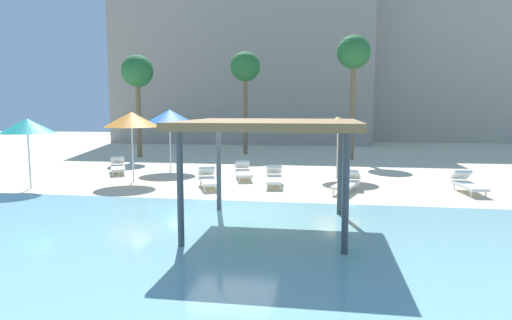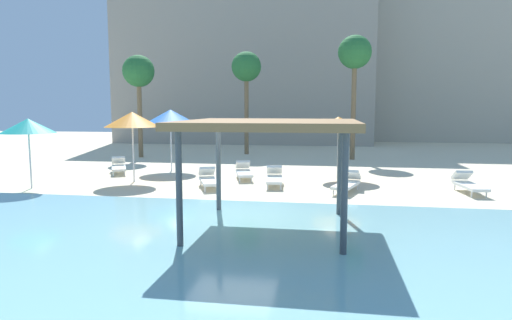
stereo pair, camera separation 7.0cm
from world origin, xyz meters
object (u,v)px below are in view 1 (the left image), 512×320
object	(u,v)px
beach_umbrella_orange_2	(338,124)
beach_umbrella_orange_1	(132,120)
beach_umbrella_blue_3	(170,117)
lounge_chair_0	(467,183)
lounge_chair_5	(243,171)
palm_tree_3	(137,73)
palm_tree_1	(245,69)
shade_pavilion	(271,128)
beach_umbrella_teal_0	(27,126)
palm_tree_2	(354,56)
lounge_chair_3	(274,177)
lounge_chair_2	(347,182)
lounge_chair_4	(118,166)
lounge_chair_1	(208,179)

from	to	relation	value
beach_umbrella_orange_2	beach_umbrella_orange_1	bearing A→B (deg)	-165.37
beach_umbrella_blue_3	lounge_chair_0	distance (m)	13.05
lounge_chair_5	palm_tree_3	bearing A→B (deg)	-148.45
beach_umbrella_orange_1	palm_tree_1	xyz separation A→B (m)	(2.56, 11.48, 2.93)
lounge_chair_0	lounge_chair_5	world-z (taller)	same
shade_pavilion	beach_umbrella_teal_0	world-z (taller)	shade_pavilion
beach_umbrella_blue_3	lounge_chair_0	world-z (taller)	beach_umbrella_blue_3
beach_umbrella_teal_0	palm_tree_2	xyz separation A→B (m)	(12.34, 11.47, 3.63)
shade_pavilion	lounge_chair_3	bearing A→B (deg)	95.83
beach_umbrella_orange_2	beach_umbrella_blue_3	size ratio (longest dim) A/B	0.90
lounge_chair_0	beach_umbrella_orange_2	bearing A→B (deg)	-125.50
shade_pavilion	lounge_chair_2	xyz separation A→B (m)	(2.10, 5.37, -2.18)
palm_tree_3	shade_pavilion	bearing A→B (deg)	-56.38
beach_umbrella_orange_2	lounge_chair_5	world-z (taller)	beach_umbrella_orange_2
beach_umbrella_blue_3	lounge_chair_3	world-z (taller)	beach_umbrella_blue_3
lounge_chair_4	shade_pavilion	bearing A→B (deg)	17.25
palm_tree_1	lounge_chair_0	bearing A→B (deg)	-49.48
beach_umbrella_orange_2	lounge_chair_4	bearing A→B (deg)	-179.82
beach_umbrella_orange_2	palm_tree_1	distance (m)	11.35
beach_umbrella_teal_0	lounge_chair_1	distance (m)	6.90
shade_pavilion	beach_umbrella_orange_2	world-z (taller)	shade_pavilion
beach_umbrella_orange_1	lounge_chair_1	size ratio (longest dim) A/B	1.43
shade_pavilion	lounge_chair_3	world-z (taller)	shade_pavilion
beach_umbrella_orange_1	beach_umbrella_blue_3	size ratio (longest dim) A/B	0.97
palm_tree_2	palm_tree_3	size ratio (longest dim) A/B	1.16
beach_umbrella_orange_1	shade_pavilion	bearing A→B (deg)	-44.24
lounge_chair_2	palm_tree_2	distance (m)	11.73
lounge_chair_5	lounge_chair_3	bearing A→B (deg)	30.49
beach_umbrella_orange_1	beach_umbrella_orange_2	world-z (taller)	beach_umbrella_orange_1
beach_umbrella_orange_2	beach_umbrella_teal_0	bearing A→B (deg)	-159.69
beach_umbrella_blue_3	lounge_chair_5	world-z (taller)	beach_umbrella_blue_3
beach_umbrella_orange_1	lounge_chair_1	xyz separation A→B (m)	(3.37, -0.84, -2.19)
lounge_chair_0	lounge_chair_4	size ratio (longest dim) A/B	0.99
lounge_chair_5	palm_tree_3	size ratio (longest dim) A/B	0.32
lounge_chair_1	lounge_chair_3	size ratio (longest dim) A/B	1.02
shade_pavilion	lounge_chair_2	world-z (taller)	shade_pavilion
lounge_chair_5	palm_tree_2	xyz separation A→B (m)	(4.92, 8.04, 5.62)
beach_umbrella_orange_1	lounge_chair_0	distance (m)	12.89
shade_pavilion	lounge_chair_0	world-z (taller)	shade_pavilion
palm_tree_1	palm_tree_3	bearing A→B (deg)	-154.93
lounge_chair_1	palm_tree_1	size ratio (longest dim) A/B	0.30
beach_umbrella_orange_1	palm_tree_3	size ratio (longest dim) A/B	0.46
palm_tree_1	shade_pavilion	bearing A→B (deg)	-77.79
lounge_chair_2	beach_umbrella_orange_1	bearing A→B (deg)	-78.25
beach_umbrella_orange_2	lounge_chair_2	world-z (taller)	beach_umbrella_orange_2
lounge_chair_5	beach_umbrella_teal_0	bearing A→B (deg)	-80.64
beach_umbrella_orange_2	lounge_chair_4	xyz separation A→B (m)	(-9.92, -0.03, -1.99)
beach_umbrella_blue_3	lounge_chair_4	world-z (taller)	beach_umbrella_blue_3
shade_pavilion	lounge_chair_4	distance (m)	11.83
palm_tree_2	shade_pavilion	bearing A→B (deg)	-100.22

